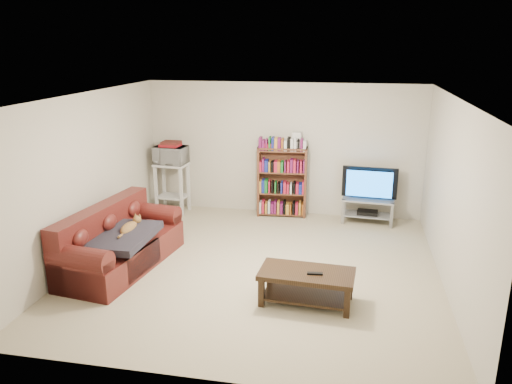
% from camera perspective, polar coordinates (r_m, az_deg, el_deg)
% --- Properties ---
extents(floor, '(5.00, 5.00, 0.00)m').
position_cam_1_polar(floor, '(7.15, 0.18, -8.65)').
color(floor, '#C1B48F').
rests_on(floor, ground).
extents(ceiling, '(5.00, 5.00, 0.00)m').
position_cam_1_polar(ceiling, '(6.50, 0.20, 10.85)').
color(ceiling, white).
rests_on(ceiling, ground).
extents(wall_back, '(5.00, 0.00, 5.00)m').
position_cam_1_polar(wall_back, '(9.12, 3.13, 4.89)').
color(wall_back, beige).
rests_on(wall_back, ground).
extents(wall_front, '(5.00, 0.00, 5.00)m').
position_cam_1_polar(wall_front, '(4.44, -5.90, -8.17)').
color(wall_front, beige).
rests_on(wall_front, ground).
extents(wall_left, '(0.00, 5.00, 5.00)m').
position_cam_1_polar(wall_left, '(7.59, -18.71, 1.58)').
color(wall_left, beige).
rests_on(wall_left, ground).
extents(wall_right, '(0.00, 5.00, 5.00)m').
position_cam_1_polar(wall_right, '(6.74, 21.55, -0.53)').
color(wall_right, beige).
rests_on(wall_right, ground).
extents(sofa, '(1.15, 2.14, 0.87)m').
position_cam_1_polar(sofa, '(7.36, -15.57, -5.91)').
color(sofa, '#541915').
rests_on(sofa, floor).
extents(blanket, '(0.85, 1.07, 0.18)m').
position_cam_1_polar(blanket, '(7.08, -15.12, -4.96)').
color(blanket, '#26232D').
rests_on(blanket, sofa).
extents(cat, '(0.30, 0.58, 0.17)m').
position_cam_1_polar(cat, '(7.20, -14.34, -4.01)').
color(cat, brown).
rests_on(cat, sofa).
extents(coffee_table, '(1.17, 0.64, 0.41)m').
position_cam_1_polar(coffee_table, '(6.18, 5.80, -10.08)').
color(coffee_table, black).
rests_on(coffee_table, floor).
extents(remote, '(0.19, 0.07, 0.02)m').
position_cam_1_polar(remote, '(6.06, 6.74, -9.23)').
color(remote, black).
rests_on(remote, coffee_table).
extents(tv_stand, '(0.91, 0.46, 0.44)m').
position_cam_1_polar(tv_stand, '(8.98, 12.66, -1.62)').
color(tv_stand, '#999EA3').
rests_on(tv_stand, floor).
extents(television, '(0.96, 0.20, 0.55)m').
position_cam_1_polar(television, '(8.87, 12.83, 0.92)').
color(television, black).
rests_on(television, tv_stand).
extents(dvd_player, '(0.37, 0.27, 0.06)m').
position_cam_1_polar(dvd_player, '(9.02, 12.62, -2.30)').
color(dvd_player, black).
rests_on(dvd_player, tv_stand).
extents(bookshelf, '(0.90, 0.33, 1.28)m').
position_cam_1_polar(bookshelf, '(9.06, 2.99, 1.29)').
color(bookshelf, brown).
rests_on(bookshelf, floor).
extents(shelf_clutter, '(0.65, 0.24, 0.28)m').
position_cam_1_polar(shelf_clutter, '(8.90, 3.70, 5.79)').
color(shelf_clutter, silver).
rests_on(shelf_clutter, bookshelf).
extents(microwave_stand, '(0.61, 0.47, 0.93)m').
position_cam_1_polar(microwave_stand, '(9.40, -9.57, 1.25)').
color(microwave_stand, silver).
rests_on(microwave_stand, floor).
extents(microwave, '(0.60, 0.43, 0.32)m').
position_cam_1_polar(microwave, '(9.28, -9.71, 4.20)').
color(microwave, silver).
rests_on(microwave, microwave_stand).
extents(game_boxes, '(0.36, 0.32, 0.05)m').
position_cam_1_polar(game_boxes, '(9.24, -9.77, 5.32)').
color(game_boxes, maroon).
rests_on(game_boxes, microwave).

